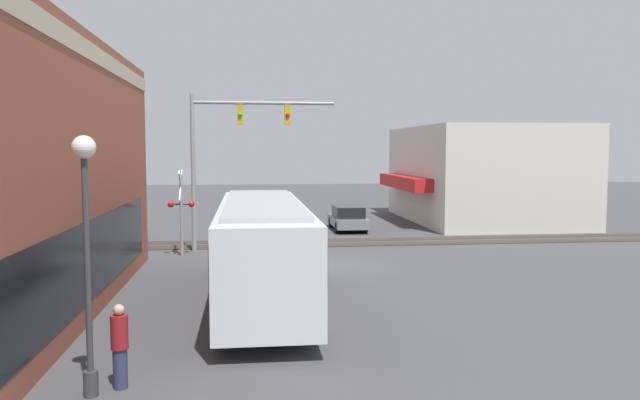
% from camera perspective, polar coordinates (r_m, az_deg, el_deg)
% --- Properties ---
extents(ground_plane, '(120.00, 120.00, 0.00)m').
position_cam_1_polar(ground_plane, '(25.49, 0.74, -6.00)').
color(ground_plane, '#424244').
extents(shop_building, '(13.54, 10.58, 6.18)m').
position_cam_1_polar(shop_building, '(42.56, 14.53, 2.30)').
color(shop_building, beige).
rests_on(shop_building, ground).
extents(city_bus, '(11.72, 2.59, 3.14)m').
position_cam_1_polar(city_bus, '(19.36, -5.31, -4.19)').
color(city_bus, silver).
rests_on(city_bus, ground).
extents(traffic_signal_gantry, '(0.42, 6.61, 7.24)m').
position_cam_1_polar(traffic_signal_gantry, '(29.08, -8.16, 5.55)').
color(traffic_signal_gantry, gray).
rests_on(traffic_signal_gantry, ground).
extents(crossing_signal, '(1.41, 1.18, 3.81)m').
position_cam_1_polar(crossing_signal, '(28.15, -12.58, -0.38)').
color(crossing_signal, gray).
rests_on(crossing_signal, ground).
extents(streetlamp, '(0.44, 0.44, 4.96)m').
position_cam_1_polar(streetlamp, '(12.47, -20.56, -3.67)').
color(streetlamp, '#38383A').
rests_on(streetlamp, ground).
extents(rail_track_near, '(2.60, 60.00, 0.15)m').
position_cam_1_polar(rail_track_near, '(31.36, -0.69, -3.94)').
color(rail_track_near, '#332D28').
rests_on(rail_track_near, ground).
extents(parked_car_grey, '(4.42, 1.82, 1.43)m').
position_cam_1_polar(parked_car_grey, '(36.52, 2.55, -1.72)').
color(parked_car_grey, slate).
rests_on(parked_car_grey, ground).
extents(pedestrian_by_lamp, '(0.34, 0.34, 1.69)m').
position_cam_1_polar(pedestrian_by_lamp, '(13.15, -17.84, -12.57)').
color(pedestrian_by_lamp, '#2D3351').
rests_on(pedestrian_by_lamp, ground).
extents(pedestrian_near_bus, '(0.34, 0.34, 1.69)m').
position_cam_1_polar(pedestrian_near_bus, '(23.91, -0.85, -4.61)').
color(pedestrian_near_bus, black).
rests_on(pedestrian_near_bus, ground).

